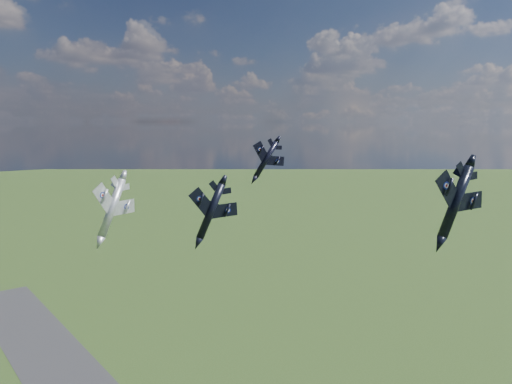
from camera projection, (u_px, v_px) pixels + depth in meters
jet_lead_navy at (211, 211)px, 86.65m from camera, size 13.67×16.23×6.75m
jet_right_navy at (456, 202)px, 72.00m from camera, size 13.97×17.12×7.49m
jet_high_navy at (266, 159)px, 110.74m from camera, size 12.39×14.63×7.00m
jet_left_silver at (112, 208)px, 80.46m from camera, size 13.82×16.13×7.10m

